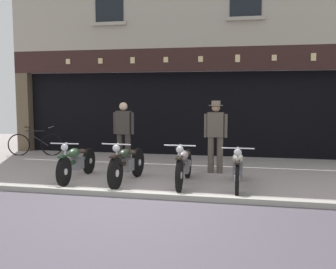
% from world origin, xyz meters
% --- Properties ---
extents(ground, '(23.32, 22.00, 0.18)m').
position_xyz_m(ground, '(0.00, -0.98, -0.04)').
color(ground, '#A09491').
extents(shop_facade, '(11.62, 4.42, 6.43)m').
position_xyz_m(shop_facade, '(-0.00, 7.00, 1.73)').
color(shop_facade, black).
rests_on(shop_facade, ground).
extents(motorcycle_left, '(0.62, 1.97, 0.91)m').
position_xyz_m(motorcycle_left, '(-1.76, 1.26, 0.42)').
color(motorcycle_left, black).
rests_on(motorcycle_left, ground).
extents(motorcycle_center_left, '(0.62, 1.98, 0.93)m').
position_xyz_m(motorcycle_center_left, '(-0.57, 1.20, 0.43)').
color(motorcycle_center_left, black).
rests_on(motorcycle_center_left, ground).
extents(motorcycle_center, '(0.62, 2.03, 0.93)m').
position_xyz_m(motorcycle_center, '(0.66, 1.29, 0.43)').
color(motorcycle_center, black).
rests_on(motorcycle_center, ground).
extents(motorcycle_center_right, '(0.62, 1.94, 0.91)m').
position_xyz_m(motorcycle_center_right, '(1.79, 1.26, 0.42)').
color(motorcycle_center_right, black).
rests_on(motorcycle_center_right, ground).
extents(salesman_left, '(0.56, 0.25, 1.70)m').
position_xyz_m(salesman_left, '(-1.21, 2.93, 0.95)').
color(salesman_left, '#38332D').
rests_on(salesman_left, ground).
extents(shopkeeper_center, '(0.56, 0.34, 1.75)m').
position_xyz_m(shopkeeper_center, '(1.20, 2.67, 0.98)').
color(shopkeeper_center, brown).
rests_on(shopkeeper_center, ground).
extents(advert_board_near, '(0.81, 0.03, 1.10)m').
position_xyz_m(advert_board_near, '(-1.91, 5.40, 1.72)').
color(advert_board_near, silver).
extents(advert_board_far, '(0.77, 0.03, 0.94)m').
position_xyz_m(advert_board_far, '(-2.88, 5.40, 1.69)').
color(advert_board_far, silver).
extents(leaning_bicycle, '(1.70, 0.56, 0.94)m').
position_xyz_m(leaning_bicycle, '(-4.57, 4.25, 0.37)').
color(leaning_bicycle, black).
rests_on(leaning_bicycle, ground).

